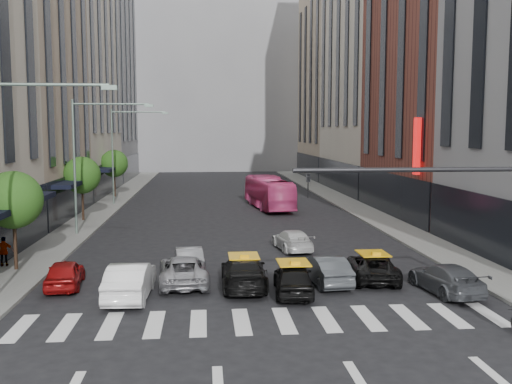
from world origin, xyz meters
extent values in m
plane|color=black|center=(0.00, 0.00, 0.00)|extent=(160.00, 160.00, 0.00)
cube|color=slate|center=(-11.50, 30.00, 0.07)|extent=(3.00, 96.00, 0.15)
cube|color=slate|center=(11.50, 30.00, 0.07)|extent=(3.00, 96.00, 0.15)
cube|color=tan|center=(-17.00, 28.00, 12.00)|extent=(8.00, 16.00, 24.00)
cube|color=beige|center=(-17.00, 46.00, 18.00)|extent=(8.00, 20.00, 36.00)
cube|color=gray|center=(-17.00, 65.00, 15.00)|extent=(8.00, 18.00, 30.00)
cube|color=brown|center=(17.00, 27.00, 13.00)|extent=(8.00, 18.00, 26.00)
cube|color=beige|center=(17.00, 46.00, 20.00)|extent=(8.00, 20.00, 40.00)
cube|color=tan|center=(17.00, 65.00, 14.00)|extent=(8.00, 18.00, 28.00)
cube|color=gray|center=(0.00, 85.00, 18.00)|extent=(30.00, 10.00, 36.00)
cylinder|color=black|center=(-11.80, 10.00, 1.72)|extent=(0.18, 0.18, 3.15)
sphere|color=#194A15|center=(-11.80, 10.00, 3.66)|extent=(2.88, 2.88, 2.88)
cylinder|color=black|center=(-11.80, 26.00, 1.72)|extent=(0.18, 0.18, 3.15)
sphere|color=#194A15|center=(-11.80, 26.00, 3.66)|extent=(2.88, 2.88, 2.88)
cylinder|color=black|center=(-11.80, 42.00, 1.72)|extent=(0.18, 0.18, 3.15)
sphere|color=#194A15|center=(-11.80, 42.00, 3.66)|extent=(2.88, 2.88, 2.88)
cylinder|color=gray|center=(-8.50, 4.00, 8.85)|extent=(5.00, 0.12, 0.12)
cube|color=gray|center=(-6.00, 4.00, 8.75)|extent=(0.60, 0.25, 0.18)
cylinder|color=gray|center=(-11.00, 20.00, 4.65)|extent=(0.16, 0.16, 9.00)
cylinder|color=gray|center=(-8.50, 20.00, 8.85)|extent=(5.00, 0.12, 0.12)
cube|color=gray|center=(-6.00, 20.00, 8.75)|extent=(0.60, 0.25, 0.18)
cylinder|color=gray|center=(-11.00, 36.00, 4.65)|extent=(0.16, 0.16, 9.00)
cylinder|color=gray|center=(-8.50, 36.00, 8.85)|extent=(5.00, 0.12, 0.12)
cube|color=gray|center=(-6.00, 36.00, 8.75)|extent=(0.60, 0.25, 0.18)
cylinder|color=black|center=(5.50, -1.00, 5.80)|extent=(10.00, 0.16, 0.16)
imported|color=black|center=(1.00, -1.00, 5.30)|extent=(0.13, 0.16, 0.80)
cube|color=red|center=(12.60, 20.00, 6.00)|extent=(0.30, 0.70, 4.00)
imported|color=maroon|center=(-8.67, 6.87, 0.64)|extent=(1.86, 3.88, 1.28)
imported|color=white|center=(-5.50, 4.94, 0.77)|extent=(1.79, 4.72, 1.54)
imported|color=#A09FA5|center=(-3.34, 6.97, 0.66)|extent=(2.49, 4.90, 1.33)
imported|color=black|center=(-0.60, 6.15, 0.71)|extent=(2.09, 4.96, 1.43)
imported|color=black|center=(1.47, 4.87, 0.69)|extent=(1.97, 4.18, 1.38)
imported|color=#404447|center=(3.25, 6.45, 0.67)|extent=(1.81, 4.21, 1.35)
imported|color=black|center=(5.61, 6.93, 0.63)|extent=(2.68, 4.76, 1.26)
imported|color=#46494E|center=(8.15, 4.51, 0.65)|extent=(2.32, 4.63, 1.29)
imported|color=gray|center=(-3.17, 9.59, 0.62)|extent=(1.65, 3.86, 1.24)
imported|color=silver|center=(2.84, 14.01, 0.61)|extent=(2.24, 4.40, 1.22)
imported|color=#E04284|center=(3.51, 32.49, 1.45)|extent=(3.69, 10.60, 2.89)
imported|color=gray|center=(-12.60, 10.72, 0.92)|extent=(0.94, 0.49, 1.54)
camera|label=1|loc=(-2.32, -19.02, 7.06)|focal=40.00mm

